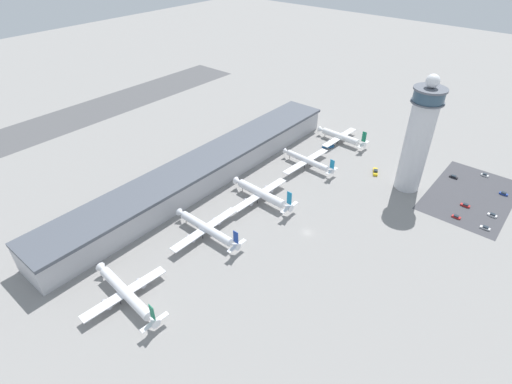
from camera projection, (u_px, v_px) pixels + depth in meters
The scene contains 19 objects.
ground_plane at pixel (307, 233), 191.79m from camera, with size 1000.00×1000.00×0.00m, color gray.
terminal_building at pixel (204, 171), 224.40m from camera, with size 200.83×25.00×14.85m.
runway_strip at pixel (76, 117), 302.90m from camera, with size 301.25×44.00×0.01m, color #515154.
control_tower at pixel (418, 138), 207.26m from camera, with size 16.33×16.33×64.04m.
parking_lot_surface at pixel (471, 196), 217.36m from camera, with size 64.00×40.00×0.01m, color #424247.
airplane_gate_alpha at pixel (126, 293), 155.72m from camera, with size 36.32×41.69×12.86m.
airplane_gate_bravo at pixel (207, 229), 187.46m from camera, with size 39.98×40.02×12.82m.
airplane_gate_charlie at pixel (261, 194), 210.56m from camera, with size 38.99×39.30×14.21m.
airplane_gate_delta at pixel (307, 161), 239.71m from camera, with size 39.17×37.00×11.74m.
airplane_gate_echo at pixel (341, 137), 266.22m from camera, with size 35.40×35.82×13.30m.
service_truck_catering at pixel (328, 146), 262.36m from camera, with size 7.39×6.44×3.09m.
service_truck_fuel at pixel (375, 172), 235.95m from camera, with size 8.16×5.71×2.61m.
car_red_hatchback at pixel (504, 194), 217.76m from camera, with size 1.79×4.34×1.57m.
car_black_suv at pixel (454, 177), 231.83m from camera, with size 1.88×4.66×1.58m.
car_yellow_taxi at pixel (485, 228), 193.89m from camera, with size 1.87×4.65×1.46m.
car_maroon_suv at pixel (465, 205), 208.98m from camera, with size 1.87×4.70×1.59m.
car_green_van at pixel (485, 175), 233.43m from camera, with size 1.92×4.17×1.59m.
car_blue_compact at pixel (492, 215), 202.05m from camera, with size 1.73×4.45×1.59m.
car_silver_sedan at pixel (456, 217), 201.09m from camera, with size 1.85×4.23×1.39m.
Camera 1 is at (-128.52, -74.94, 125.07)m, focal length 28.00 mm.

